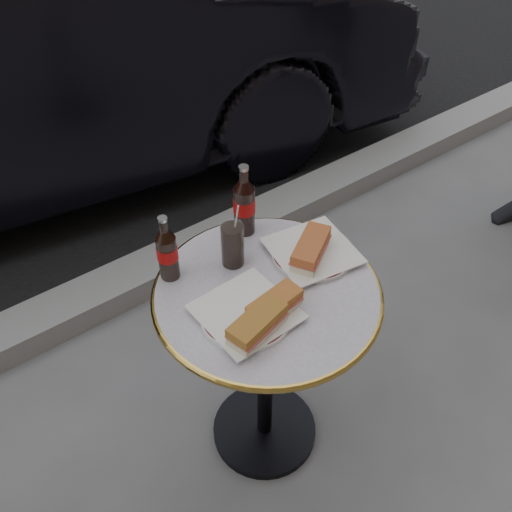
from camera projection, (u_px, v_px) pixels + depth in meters
ground at (264, 431)px, 2.02m from camera, size 80.00×80.00×0.00m
curb at (142, 276)px, 2.52m from camera, size 40.00×0.20×0.12m
bistro_table at (266, 371)px, 1.77m from camera, size 0.62×0.62×0.73m
plate_left at (246, 314)px, 1.45m from camera, size 0.27×0.27×0.01m
plate_right at (312, 252)px, 1.62m from camera, size 0.30×0.30×0.01m
sandwich_left_a at (257, 325)px, 1.38m from camera, size 0.17×0.11×0.06m
sandwich_left_b at (274, 306)px, 1.43m from camera, size 0.16×0.09×0.05m
sandwich_right at (311, 250)px, 1.58m from camera, size 0.18×0.15×0.06m
cola_bottle_left at (167, 248)px, 1.49m from camera, size 0.07×0.07×0.21m
cola_bottle_right at (244, 200)px, 1.62m from camera, size 0.08×0.08×0.23m
cola_glass at (233, 245)px, 1.55m from camera, size 0.09×0.09×0.13m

